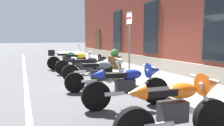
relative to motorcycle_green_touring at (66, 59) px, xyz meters
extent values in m
plane|color=#424244|center=(4.20, 1.19, -0.55)|extent=(140.00, 140.00, 0.00)
cube|color=gray|center=(4.20, 2.43, -0.47)|extent=(32.80, 2.47, 0.16)
cube|color=silver|center=(4.20, -2.01, -0.54)|extent=(32.80, 0.12, 0.01)
cube|color=gray|center=(4.20, 3.62, -0.20)|extent=(26.80, 0.10, 0.70)
cube|color=#472B19|center=(-5.37, 3.63, 0.60)|extent=(1.10, 0.08, 2.30)
cube|color=#2D2D33|center=(-1.54, 3.64, 1.55)|extent=(1.22, 0.06, 2.52)
cube|color=black|center=(-1.54, 3.61, 1.55)|extent=(1.10, 0.03, 2.40)
cube|color=#2D2D33|center=(2.29, 3.64, 1.55)|extent=(1.22, 0.06, 2.52)
cube|color=black|center=(2.29, 3.61, 1.55)|extent=(1.10, 0.03, 2.40)
cube|color=#2D2D33|center=(6.12, 3.64, 1.55)|extent=(1.22, 0.06, 2.52)
cube|color=black|center=(6.12, 3.61, 1.55)|extent=(1.10, 0.03, 2.40)
cylinder|color=black|center=(0.11, 0.81, -0.21)|extent=(0.21, 0.69, 0.68)
cylinder|color=black|center=(-0.09, -0.60, -0.21)|extent=(0.21, 0.69, 0.68)
cylinder|color=silver|center=(0.10, 0.72, 0.03)|extent=(0.11, 0.30, 0.60)
cube|color=#28282B|center=(0.01, 0.06, -0.03)|extent=(0.28, 0.47, 0.32)
ellipsoid|color=#195633|center=(0.03, 0.21, 0.21)|extent=(0.33, 0.55, 0.24)
cube|color=black|center=(-0.03, -0.17, 0.22)|extent=(0.28, 0.51, 0.10)
cylinder|color=silver|center=(0.09, 0.64, 0.38)|extent=(0.62, 0.12, 0.04)
cylinder|color=silver|center=(0.08, -0.26, -0.16)|extent=(0.15, 0.46, 0.09)
cube|color=#B2BCC6|center=(0.09, 0.70, 0.56)|extent=(0.38, 0.19, 0.40)
cube|color=black|center=(-0.10, -0.70, 0.32)|extent=(0.40, 0.37, 0.30)
cylinder|color=black|center=(1.73, 0.93, -0.22)|extent=(0.15, 0.65, 0.65)
cylinder|color=black|center=(1.66, -0.47, -0.22)|extent=(0.15, 0.65, 0.65)
cylinder|color=silver|center=(1.72, 0.83, 0.05)|extent=(0.09, 0.33, 0.68)
cube|color=#28282B|center=(1.69, 0.18, -0.04)|extent=(0.24, 0.45, 0.32)
ellipsoid|color=gold|center=(1.70, 0.33, 0.28)|extent=(0.29, 0.53, 0.24)
cube|color=black|center=(1.68, -0.05, 0.29)|extent=(0.24, 0.49, 0.10)
cylinder|color=silver|center=(1.72, 0.75, 0.45)|extent=(0.62, 0.07, 0.04)
cylinder|color=silver|center=(1.79, -0.13, -0.17)|extent=(0.11, 0.45, 0.09)
sphere|color=silver|center=(1.72, 0.83, 0.38)|extent=(0.18, 0.18, 0.18)
cylinder|color=black|center=(3.28, 0.90, -0.22)|extent=(0.12, 0.64, 0.64)
cylinder|color=black|center=(3.28, -0.46, -0.22)|extent=(0.12, 0.64, 0.64)
cylinder|color=silver|center=(3.28, 0.80, 0.02)|extent=(0.07, 0.30, 0.61)
cube|color=#28282B|center=(3.28, 0.17, -0.04)|extent=(0.22, 0.44, 0.32)
ellipsoid|color=black|center=(3.28, 0.32, 0.21)|extent=(0.26, 0.52, 0.24)
cube|color=black|center=(3.28, -0.06, 0.22)|extent=(0.22, 0.48, 0.10)
cylinder|color=silver|center=(3.28, 0.72, 0.38)|extent=(0.62, 0.04, 0.04)
cylinder|color=silver|center=(3.40, -0.13, -0.17)|extent=(0.09, 0.45, 0.09)
cone|color=black|center=(3.28, 0.85, 0.28)|extent=(0.36, 0.34, 0.36)
cone|color=black|center=(3.28, -0.44, 0.24)|extent=(0.24, 0.26, 0.24)
cylinder|color=black|center=(5.13, 0.82, -0.24)|extent=(0.21, 0.61, 0.60)
cylinder|color=black|center=(4.90, -0.68, -0.24)|extent=(0.21, 0.61, 0.60)
cylinder|color=silver|center=(5.12, 0.72, 0.03)|extent=(0.12, 0.33, 0.67)
cube|color=#28282B|center=(5.01, 0.02, -0.06)|extent=(0.28, 0.47, 0.32)
ellipsoid|color=slate|center=(5.03, 0.17, 0.25)|extent=(0.33, 0.55, 0.24)
cube|color=black|center=(4.98, -0.21, 0.26)|extent=(0.29, 0.51, 0.10)
cylinder|color=silver|center=(5.10, 0.64, 0.42)|extent=(0.62, 0.13, 0.04)
cylinder|color=silver|center=(5.08, -0.29, -0.19)|extent=(0.16, 0.46, 0.09)
sphere|color=silver|center=(5.12, 0.72, 0.35)|extent=(0.18, 0.18, 0.18)
cylinder|color=black|center=(6.78, 0.87, -0.21)|extent=(0.17, 0.67, 0.66)
cylinder|color=black|center=(6.65, -0.61, -0.21)|extent=(0.17, 0.67, 0.66)
cylinder|color=silver|center=(6.77, 0.77, 0.03)|extent=(0.10, 0.31, 0.62)
cube|color=#28282B|center=(6.71, 0.08, -0.03)|extent=(0.26, 0.46, 0.32)
ellipsoid|color=#192D9E|center=(6.72, 0.23, 0.23)|extent=(0.30, 0.54, 0.24)
cube|color=black|center=(6.69, -0.15, 0.24)|extent=(0.26, 0.50, 0.10)
cylinder|color=silver|center=(6.76, 0.69, 0.40)|extent=(0.62, 0.09, 0.04)
cylinder|color=silver|center=(6.81, -0.23, -0.16)|extent=(0.13, 0.46, 0.09)
cone|color=#192D9E|center=(6.77, 0.82, 0.30)|extent=(0.39, 0.37, 0.36)
cone|color=#192D9E|center=(6.66, -0.59, 0.26)|extent=(0.26, 0.28, 0.24)
cylinder|color=black|center=(8.56, 0.73, -0.23)|extent=(0.17, 0.64, 0.63)
cylinder|color=silver|center=(8.55, 0.63, 0.04)|extent=(0.09, 0.33, 0.67)
cube|color=#28282B|center=(8.50, 0.00, -0.05)|extent=(0.25, 0.46, 0.32)
ellipsoid|color=orange|center=(8.51, 0.14, 0.27)|extent=(0.30, 0.54, 0.24)
cube|color=black|center=(8.48, -0.23, 0.28)|extent=(0.26, 0.50, 0.10)
cylinder|color=silver|center=(8.54, 0.55, 0.44)|extent=(0.62, 0.08, 0.04)
cylinder|color=silver|center=(8.59, -0.31, -0.18)|extent=(0.12, 0.46, 0.09)
cone|color=orange|center=(8.55, 0.68, 0.34)|extent=(0.39, 0.37, 0.36)
cone|color=orange|center=(8.45, -0.62, 0.30)|extent=(0.26, 0.28, 0.24)
cylinder|color=#4C4C51|center=(3.87, 1.68, 0.84)|extent=(0.06, 0.06, 2.45)
cube|color=white|center=(3.87, 1.66, 1.81)|extent=(0.36, 0.03, 0.44)
cube|color=red|center=(3.87, 1.65, 1.81)|extent=(0.36, 0.01, 0.08)
cylinder|color=brown|center=(1.62, 2.06, -0.09)|extent=(0.66, 0.66, 0.59)
cylinder|color=black|center=(1.62, 2.06, -0.09)|extent=(0.69, 0.69, 0.04)
sphere|color=#28602D|center=(1.62, 2.06, 0.34)|extent=(0.40, 0.40, 0.40)
camera|label=1|loc=(10.99, -2.07, 1.06)|focal=33.90mm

